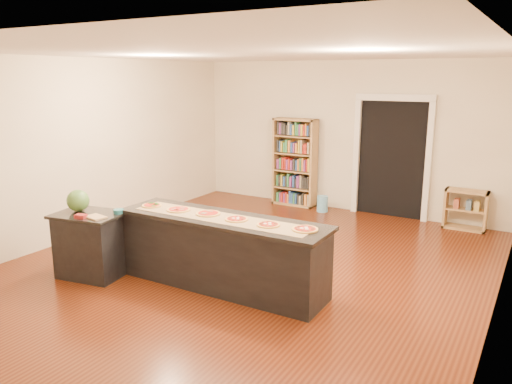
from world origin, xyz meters
The scene contains 18 objects.
room centered at (0.00, 0.00, 1.40)m, with size 6.00×7.00×2.80m.
doorway centered at (0.90, 3.46, 1.20)m, with size 1.40×0.09×2.21m.
kitchen_island centered at (0.07, -0.71, 0.44)m, with size 2.67×0.72×0.88m.
side_counter centered at (-1.58, -1.28, 0.42)m, with size 0.84×0.62×0.84m.
bookshelf centered at (-0.95, 3.30, 0.86)m, with size 0.86×0.31×1.72m, color tan.
low_shelf centered at (2.24, 3.31, 0.34)m, with size 0.67×0.29×0.67m, color tan.
waste_bin centered at (-0.26, 3.11, 0.15)m, with size 0.21×0.21×0.30m, color #65B1E2.
kraft_paper centered at (0.07, -0.73, 0.88)m, with size 2.32×0.42×0.00m, color olive.
watermelon centered at (-1.75, -1.28, 0.98)m, with size 0.28×0.28×0.28m, color #144214.
cutting_board centered at (-1.34, -1.37, 0.84)m, with size 0.26×0.17×0.02m, color tan.
package_red centered at (-1.48, -1.48, 0.86)m, with size 0.13×0.09×0.05m, color maroon.
package_teal centered at (-1.25, -1.09, 0.86)m, with size 0.13×0.13×0.05m, color #195966.
pizza_a centered at (-1.00, -0.75, 0.90)m, with size 0.26×0.26×0.02m.
pizza_b centered at (-0.57, -0.73, 0.90)m, with size 0.28×0.28×0.02m.
pizza_c centered at (-0.15, -0.69, 0.90)m, with size 0.30×0.30×0.02m.
pizza_d centered at (0.28, -0.72, 0.90)m, with size 0.25×0.25×0.02m.
pizza_e centered at (0.71, -0.72, 0.90)m, with size 0.27×0.27×0.02m.
pizza_f centered at (1.13, -0.66, 0.90)m, with size 0.30×0.30×0.02m.
Camera 1 is at (3.33, -5.41, 2.53)m, focal length 35.00 mm.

